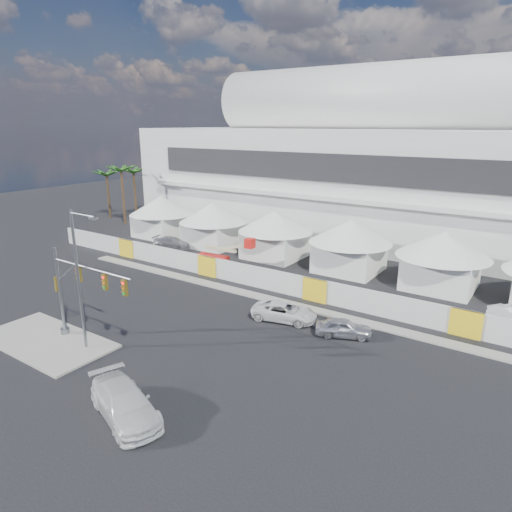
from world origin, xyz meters
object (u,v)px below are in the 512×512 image
Objects in this scene: pickup_near at (125,403)px; traffic_mast at (76,292)px; boom_lift at (217,258)px; pickup_curb at (284,312)px; lot_car_c at (172,243)px; streetlight_median at (80,271)px; sedan_silver at (343,328)px.

traffic_mast reaches higher than pickup_near.
boom_lift reaches higher than pickup_near.
pickup_curb reaches higher than lot_car_c.
streetlight_median is 20.57m from boom_lift.
boom_lift is at bearing 46.17° from pickup_curb.
streetlight_median is at bearing 131.08° from pickup_curb.
traffic_mast reaches higher than sedan_silver.
pickup_near is at bearing -67.12° from boom_lift.
sedan_silver is 0.50× the size of traffic_mast.
traffic_mast is at bearing 163.27° from streetlight_median.
traffic_mast is (12.48, -21.72, 3.04)m from lot_car_c.
pickup_curb is 15.15m from pickup_near.
pickup_curb is 24.68m from lot_car_c.
pickup_curb is (-4.95, 0.05, 0.03)m from sedan_silver.
streetlight_median is at bearing -16.73° from traffic_mast.
streetlight_median is at bearing 85.99° from pickup_near.
pickup_near is at bearing 165.09° from pickup_curb.
traffic_mast is at bearing 125.83° from pickup_curb.
lot_car_c is at bearing 119.88° from traffic_mast.
pickup_near is at bearing -154.08° from lot_car_c.
lot_car_c is 0.67× the size of boom_lift.
boom_lift is (9.21, -2.64, 0.26)m from lot_car_c.
pickup_curb is 0.72× the size of boom_lift.
sedan_silver is 4.95m from pickup_curb.
lot_car_c is at bearing 51.93° from pickup_curb.
sedan_silver is 19.74m from boom_lift.
traffic_mast is 0.85× the size of streetlight_median.
boom_lift is at bearing 48.64° from pickup_near.
traffic_mast is at bearing -164.52° from lot_car_c.
streetlight_median reaches higher than pickup_near.
pickup_near reaches higher than lot_car_c.
sedan_silver is at bearing -29.46° from boom_lift.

